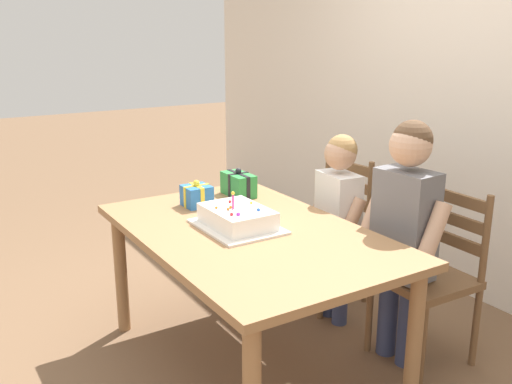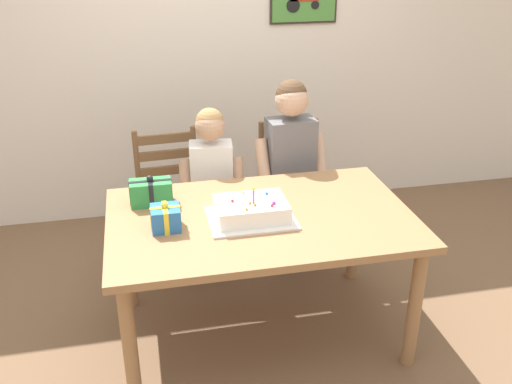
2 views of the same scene
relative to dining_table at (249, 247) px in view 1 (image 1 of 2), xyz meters
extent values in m
plane|color=brown|center=(0.00, 0.00, -0.66)|extent=(20.00, 20.00, 0.00)
cube|color=silver|center=(0.00, 1.69, 0.64)|extent=(6.40, 0.08, 2.60)
cube|color=#9E7047|center=(0.00, 0.00, 0.07)|extent=(1.58, 1.00, 0.04)
cylinder|color=#9E7047|center=(-0.71, -0.42, -0.31)|extent=(0.07, 0.07, 0.71)
cylinder|color=#9E7047|center=(-0.71, 0.42, -0.31)|extent=(0.07, 0.07, 0.71)
cylinder|color=#9E7047|center=(0.71, 0.42, -0.31)|extent=(0.07, 0.07, 0.71)
cube|color=white|center=(-0.06, -0.03, 0.09)|extent=(0.44, 0.34, 0.01)
cube|color=white|center=(-0.06, -0.03, 0.14)|extent=(0.36, 0.26, 0.09)
cylinder|color=#E04C9E|center=(-0.05, -0.06, 0.22)|extent=(0.01, 0.01, 0.07)
sphere|color=yellow|center=(-0.05, -0.06, 0.27)|extent=(0.02, 0.02, 0.02)
sphere|color=orange|center=(-0.10, -0.12, 0.20)|extent=(0.01, 0.01, 0.01)
sphere|color=orange|center=(-0.07, -0.06, 0.20)|extent=(0.02, 0.02, 0.02)
sphere|color=yellow|center=(-0.08, 0.06, 0.20)|extent=(0.01, 0.01, 0.01)
sphere|color=blue|center=(0.04, 0.03, 0.20)|extent=(0.02, 0.02, 0.02)
sphere|color=orange|center=(-0.05, -0.09, 0.20)|extent=(0.01, 0.01, 0.01)
sphere|color=red|center=(-0.15, -0.02, 0.20)|extent=(0.02, 0.02, 0.02)
sphere|color=purple|center=(0.05, -0.09, 0.20)|extent=(0.02, 0.02, 0.02)
sphere|color=red|center=(0.03, -0.11, 0.20)|extent=(0.02, 0.02, 0.02)
cube|color=#286BB7|center=(-0.49, -0.04, 0.14)|extent=(0.14, 0.14, 0.11)
cube|color=yellow|center=(-0.49, -0.04, 0.14)|extent=(0.15, 0.02, 0.12)
cube|color=yellow|center=(-0.49, -0.04, 0.14)|extent=(0.02, 0.15, 0.12)
sphere|color=yellow|center=(-0.49, -0.04, 0.22)|extent=(0.04, 0.04, 0.04)
cube|color=#2D8E42|center=(-0.55, 0.26, 0.15)|extent=(0.22, 0.12, 0.13)
cube|color=black|center=(-0.55, 0.26, 0.15)|extent=(0.23, 0.02, 0.14)
cube|color=black|center=(-0.55, 0.26, 0.15)|extent=(0.02, 0.13, 0.14)
sphere|color=black|center=(-0.55, 0.26, 0.23)|extent=(0.04, 0.04, 0.04)
cube|color=brown|center=(-0.41, 0.81, -0.21)|extent=(0.45, 0.45, 0.04)
cylinder|color=brown|center=(-0.21, 0.63, -0.45)|extent=(0.04, 0.04, 0.43)
cylinder|color=brown|center=(-0.59, 0.61, -0.45)|extent=(0.04, 0.04, 0.43)
cylinder|color=brown|center=(-0.23, 1.01, -0.45)|extent=(0.04, 0.04, 0.43)
cylinder|color=brown|center=(-0.61, 0.99, -0.45)|extent=(0.04, 0.04, 0.43)
cylinder|color=brown|center=(-0.23, 1.01, 0.03)|extent=(0.04, 0.04, 0.45)
cylinder|color=brown|center=(-0.61, 0.99, 0.03)|extent=(0.04, 0.04, 0.45)
cube|color=brown|center=(-0.42, 1.00, -0.03)|extent=(0.36, 0.05, 0.06)
cube|color=brown|center=(-0.42, 1.00, 0.08)|extent=(0.36, 0.05, 0.06)
cube|color=brown|center=(-0.42, 1.00, 0.19)|extent=(0.36, 0.05, 0.06)
cube|color=brown|center=(0.41, 0.81, -0.21)|extent=(0.43, 0.43, 0.04)
cylinder|color=brown|center=(0.59, 0.61, -0.45)|extent=(0.04, 0.04, 0.43)
cylinder|color=brown|center=(0.22, 0.62, -0.45)|extent=(0.04, 0.04, 0.43)
cylinder|color=brown|center=(0.61, 0.99, -0.45)|extent=(0.04, 0.04, 0.43)
cylinder|color=brown|center=(0.23, 1.00, -0.45)|extent=(0.04, 0.04, 0.43)
cylinder|color=brown|center=(0.61, 0.99, 0.03)|extent=(0.04, 0.04, 0.45)
cylinder|color=brown|center=(0.23, 1.00, 0.03)|extent=(0.04, 0.04, 0.45)
cube|color=brown|center=(0.42, 1.00, -0.03)|extent=(0.36, 0.04, 0.06)
cube|color=brown|center=(0.42, 1.00, 0.08)|extent=(0.36, 0.04, 0.06)
cube|color=brown|center=(0.42, 1.00, 0.19)|extent=(0.36, 0.04, 0.06)
cylinder|color=#38426B|center=(0.42, 0.70, -0.42)|extent=(0.10, 0.10, 0.48)
cylinder|color=#38426B|center=(0.28, 0.69, -0.42)|extent=(0.10, 0.10, 0.48)
cube|color=slate|center=(0.35, 0.70, 0.09)|extent=(0.31, 0.20, 0.55)
cylinder|color=tan|center=(0.54, 0.67, 0.07)|extent=(0.09, 0.23, 0.37)
cylinder|color=tan|center=(0.16, 0.65, 0.07)|extent=(0.09, 0.23, 0.37)
sphere|color=tan|center=(0.35, 0.70, 0.49)|extent=(0.21, 0.21, 0.21)
sphere|color=brown|center=(0.35, 0.71, 0.52)|extent=(0.20, 0.20, 0.20)
cylinder|color=#38426B|center=(-0.10, 0.69, -0.45)|extent=(0.09, 0.09, 0.42)
cylinder|color=#38426B|center=(-0.22, 0.70, -0.45)|extent=(0.09, 0.09, 0.42)
cube|color=white|center=(-0.16, 0.70, 0.00)|extent=(0.28, 0.19, 0.48)
cylinder|color=tan|center=(0.00, 0.65, -0.01)|extent=(0.09, 0.21, 0.32)
cylinder|color=tan|center=(-0.33, 0.69, -0.01)|extent=(0.09, 0.21, 0.32)
sphere|color=tan|center=(-0.16, 0.70, 0.36)|extent=(0.18, 0.18, 0.18)
sphere|color=#A87F4C|center=(-0.16, 0.71, 0.38)|extent=(0.17, 0.17, 0.17)
camera|label=1|loc=(2.24, -1.36, 1.02)|focal=40.13mm
camera|label=2|loc=(-0.58, -2.56, 1.46)|focal=39.98mm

